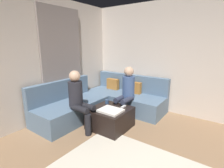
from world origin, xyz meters
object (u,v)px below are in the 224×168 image
(ottoman, at_px, (110,118))
(person_on_couch_side, at_px, (79,98))
(sectional_couch, at_px, (103,102))
(person_on_couch_back, at_px, (126,91))
(coffee_mug, at_px, (107,102))
(game_remote, at_px, (123,107))

(ottoman, xyz_separation_m, person_on_couch_side, (-0.47, -0.40, 0.45))
(ottoman, bearing_deg, person_on_couch_side, -139.95)
(sectional_couch, relative_size, person_on_couch_back, 2.12)
(coffee_mug, xyz_separation_m, person_on_couch_side, (-0.25, -0.58, 0.19))
(person_on_couch_back, relative_size, person_on_couch_side, 1.00)
(coffee_mug, distance_m, game_remote, 0.40)
(person_on_couch_side, bearing_deg, game_remote, 133.42)
(sectional_couch, xyz_separation_m, person_on_couch_back, (0.63, 0.06, 0.38))
(ottoman, relative_size, person_on_couch_back, 0.63)
(ottoman, relative_size, person_on_couch_side, 0.63)
(sectional_couch, distance_m, person_on_couch_side, 1.03)
(ottoman, height_order, coffee_mug, coffee_mug)
(person_on_couch_back, bearing_deg, sectional_couch, 4.97)
(coffee_mug, relative_size, person_on_couch_back, 0.08)
(coffee_mug, bearing_deg, ottoman, -39.29)
(person_on_couch_back, bearing_deg, person_on_couch_side, 64.03)
(sectional_couch, bearing_deg, game_remote, -22.24)
(ottoman, bearing_deg, sectional_couch, 138.52)
(coffee_mug, height_order, person_on_couch_side, person_on_couch_side)
(sectional_couch, bearing_deg, person_on_couch_back, 4.97)
(game_remote, relative_size, person_on_couch_back, 0.12)
(person_on_couch_back, xyz_separation_m, person_on_couch_side, (-0.49, -1.00, 0.00))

